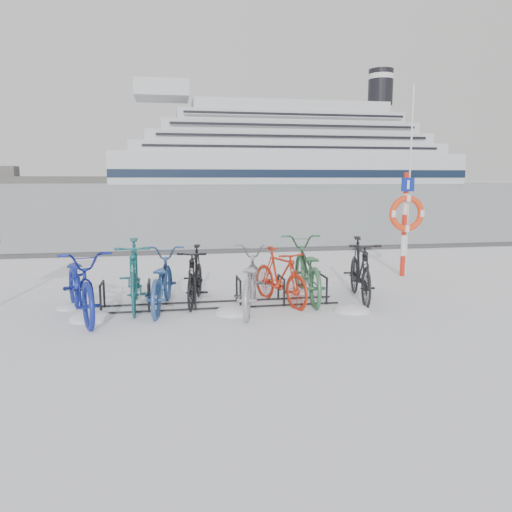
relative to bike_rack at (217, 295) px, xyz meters
The scene contains 15 objects.
ground 0.18m from the bike_rack, ahead, with size 900.00×900.00×0.00m, color white.
ice_sheet 155.00m from the bike_rack, 90.00° to the left, with size 400.00×298.00×0.02m, color #96A3AA.
quay_edge 5.90m from the bike_rack, 90.00° to the left, with size 400.00×0.25×0.10m, color #3F3F42.
bike_rack is the anchor object (origin of this frame).
lifebuoy_station 4.69m from the bike_rack, 23.36° to the left, with size 0.77×0.22×3.98m.
cruise_ferry 214.48m from the bike_rack, 76.12° to the left, with size 151.54×28.55×49.79m.
bike_0 2.11m from the bike_rack, behind, with size 0.72×2.07×1.09m, color navy.
bike_1 1.38m from the bike_rack, behind, with size 0.53×1.88×1.13m, color #1A5B5F.
bike_2 0.94m from the bike_rack, behind, with size 0.65×1.87×0.98m, color #294E8F.
bike_3 0.54m from the bike_rack, 138.49° to the left, with size 0.46×1.64×0.99m, color black.
bike_4 0.66m from the bike_rack, 30.57° to the right, with size 0.68×1.96×1.03m, color #94949B.
bike_5 1.10m from the bike_rack, ahead, with size 0.45×1.60×0.96m, color #B72711.
bike_6 1.66m from the bike_rack, 10.39° to the left, with size 0.72×2.07×1.09m, color #336641.
bike_7 2.49m from the bike_rack, ahead, with size 0.52×1.84×1.10m, color black.
snow_drifts 0.33m from the bike_rack, 84.75° to the right, with size 4.92×1.90×0.22m.
Camera 1 is at (-0.76, -7.93, 2.05)m, focal length 35.00 mm.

